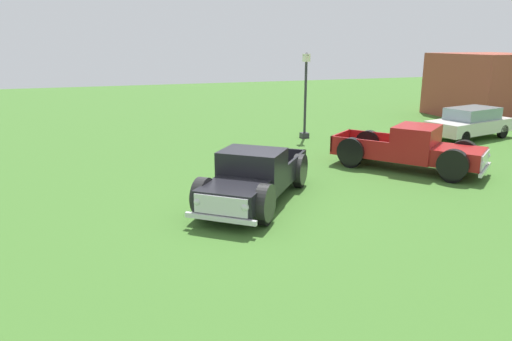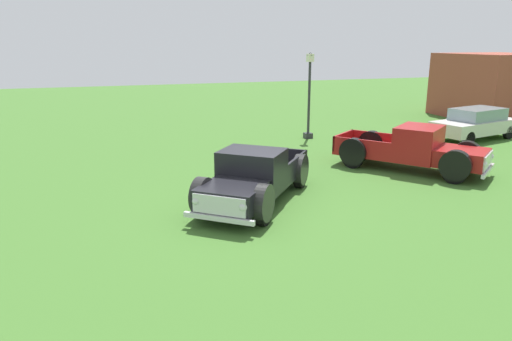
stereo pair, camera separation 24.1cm
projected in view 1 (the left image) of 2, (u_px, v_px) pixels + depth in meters
ground_plane at (255, 204)px, 13.57m from camera, size 80.00×80.00×0.00m
pickup_truck_foreground at (252, 179)px, 13.38m from camera, size 5.08×4.61×1.56m
pickup_truck_behind_left at (417, 150)px, 16.93m from camera, size 5.29×4.64×1.60m
sedan_distant_a at (470, 122)px, 22.57m from camera, size 2.71×4.66×1.46m
lamp_post_near at (305, 94)px, 22.35m from camera, size 0.36×0.36×3.99m
trash_can at (425, 136)px, 20.77m from camera, size 0.59×0.59×0.95m
brick_pavilion at (488, 85)px, 29.00m from camera, size 5.54×5.33×3.77m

